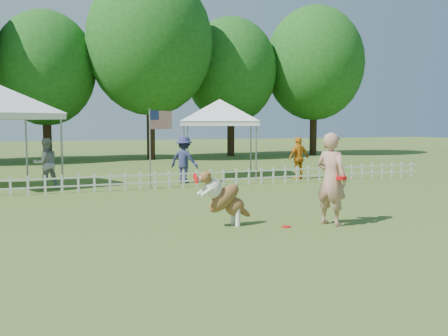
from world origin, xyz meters
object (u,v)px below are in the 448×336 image
Objects in this scene: dog at (225,198)px; flag_pole at (150,149)px; spectator_b at (184,160)px; canopy_tent_right at (220,139)px; spectator_a at (46,163)px; spectator_c at (299,158)px; handler at (331,179)px; frisbee_on_turf at (286,227)px.

flag_pole is at bearing 85.79° from dog.
spectator_b is at bearing 10.71° from flag_pole.
canopy_tent_right is (3.60, 9.50, 0.96)m from dog.
spectator_a is (-3.30, 1.24, -0.50)m from flag_pole.
flag_pole reaches higher than spectator_c.
handler is 10.32m from canopy_tent_right.
spectator_a is 9.52m from spectator_c.
frisbee_on_turf is 0.07× the size of flag_pole.
spectator_b is 1.03× the size of spectator_c.
handler is 9.90× the size of frisbee_on_turf.
spectator_a is at bearing 108.07° from dog.
handler is at bearing 108.16° from spectator_a.
spectator_a is at bearing 45.23° from spectator_b.
spectator_c reaches higher than frisbee_on_turf.
canopy_tent_right is (2.42, 10.07, 1.56)m from frisbee_on_turf.
canopy_tent_right is at bearing -95.83° from spectator_b.
spectator_a is at bearing 117.22° from frisbee_on_turf.
dog is 0.73× the size of spectator_c.
frisbee_on_turf is 8.58m from spectator_b.
canopy_tent_right is (1.41, 10.21, 0.57)m from handler.
flag_pole is (-3.57, -2.65, -0.22)m from canopy_tent_right.
frisbee_on_turf is 10.48m from canopy_tent_right.
spectator_c is at bearing 46.48° from dog.
spectator_c is at bearing -47.69° from handler.
dog is 0.45× the size of flag_pole.
flag_pole reaches higher than frisbee_on_turf.
canopy_tent_right is at bearing 11.79° from flag_pole.
frisbee_on_turf is at bearing -29.97° from dog.
flag_pole is (0.02, 6.85, 0.74)m from dog.
handler is 8.69m from spectator_b.
spectator_b is at bearing -17.57° from handler.
spectator_c is (4.03, 8.25, -0.16)m from handler.
canopy_tent_right reaches higher than dog.
canopy_tent_right is at bearing -48.97° from spectator_c.
spectator_c is (4.65, -0.41, -0.02)m from spectator_b.
spectator_b is at bearing -17.28° from spectator_c.
spectator_b is (1.55, 1.10, -0.49)m from flag_pole.
spectator_c is (2.62, -1.96, -0.73)m from canopy_tent_right.
frisbee_on_turf is 0.12× the size of spectator_c.
canopy_tent_right reaches higher than spectator_c.
canopy_tent_right reaches higher than spectator_b.
spectator_c is (6.22, 7.54, 0.23)m from dog.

